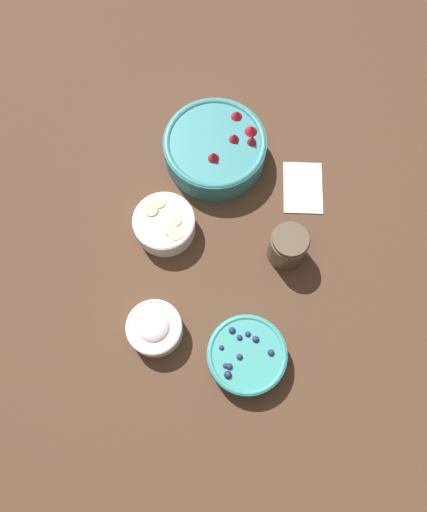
# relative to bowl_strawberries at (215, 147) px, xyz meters

# --- Properties ---
(ground_plane) EXTENTS (4.00, 4.00, 0.00)m
(ground_plane) POSITION_rel_bowl_strawberries_xyz_m (-0.20, -0.03, -0.04)
(ground_plane) COLOR #4C3323
(bowl_strawberries) EXTENTS (0.24, 0.24, 0.09)m
(bowl_strawberries) POSITION_rel_bowl_strawberries_xyz_m (0.00, 0.00, 0.00)
(bowl_strawberries) COLOR teal
(bowl_strawberries) RESTS_ON ground_plane
(bowl_blueberries) EXTENTS (0.16, 0.16, 0.06)m
(bowl_blueberries) POSITION_rel_bowl_strawberries_xyz_m (-0.46, -0.12, -0.01)
(bowl_blueberries) COLOR teal
(bowl_blueberries) RESTS_ON ground_plane
(bowl_bananas) EXTENTS (0.14, 0.14, 0.06)m
(bowl_bananas) POSITION_rel_bowl_strawberries_xyz_m (-0.20, 0.09, -0.01)
(bowl_bananas) COLOR white
(bowl_bananas) RESTS_ON ground_plane
(bowl_cream) EXTENTS (0.11, 0.11, 0.06)m
(bowl_cream) POSITION_rel_bowl_strawberries_xyz_m (-0.43, 0.08, -0.01)
(bowl_cream) COLOR silver
(bowl_cream) RESTS_ON ground_plane
(jar_chocolate) EXTENTS (0.08, 0.08, 0.09)m
(jar_chocolate) POSITION_rel_bowl_strawberries_xyz_m (-0.22, -0.18, 0.00)
(jar_chocolate) COLOR brown
(jar_chocolate) RESTS_ON ground_plane
(napkin) EXTENTS (0.14, 0.10, 0.01)m
(napkin) POSITION_rel_bowl_strawberries_xyz_m (-0.06, -0.21, -0.04)
(napkin) COLOR silver
(napkin) RESTS_ON ground_plane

